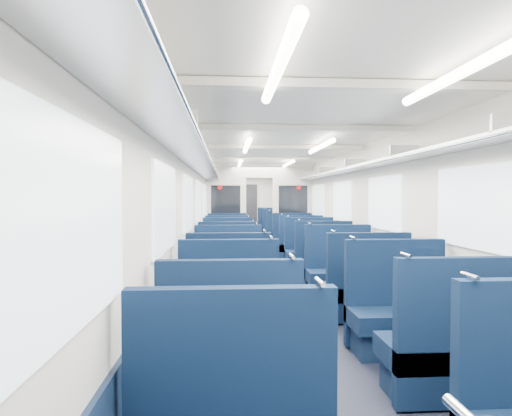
% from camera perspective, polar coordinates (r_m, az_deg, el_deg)
% --- Properties ---
extents(floor, '(2.80, 18.00, 0.01)m').
position_cam_1_polar(floor, '(9.27, 1.57, -7.93)').
color(floor, black).
rests_on(floor, ground).
extents(ceiling, '(2.80, 18.00, 0.01)m').
position_cam_1_polar(ceiling, '(9.18, 1.58, 6.69)').
color(ceiling, white).
rests_on(ceiling, wall_left).
extents(wall_left, '(0.02, 18.00, 2.35)m').
position_cam_1_polar(wall_left, '(9.13, -7.21, -0.67)').
color(wall_left, beige).
rests_on(wall_left, floor).
extents(dado_left, '(0.03, 17.90, 0.70)m').
position_cam_1_polar(dado_left, '(9.20, -7.10, -5.81)').
color(dado_left, '#101D35').
rests_on(dado_left, floor).
extents(wall_right, '(0.02, 18.00, 2.35)m').
position_cam_1_polar(wall_right, '(9.39, 10.11, -0.62)').
color(wall_right, beige).
rests_on(wall_right, floor).
extents(dado_right, '(0.03, 17.90, 0.70)m').
position_cam_1_polar(dado_right, '(9.45, 10.00, -5.63)').
color(dado_right, '#101D35').
rests_on(dado_right, floor).
extents(wall_far, '(2.80, 0.02, 2.35)m').
position_cam_1_polar(wall_far, '(18.13, -1.07, 0.42)').
color(wall_far, beige).
rests_on(wall_far, floor).
extents(luggage_rack_left, '(0.36, 17.40, 0.18)m').
position_cam_1_polar(luggage_rack_left, '(9.12, -6.05, 4.35)').
color(luggage_rack_left, '#B2B5BA').
rests_on(luggage_rack_left, wall_left).
extents(luggage_rack_right, '(0.36, 17.40, 0.18)m').
position_cam_1_polar(luggage_rack_right, '(9.35, 9.02, 4.27)').
color(luggage_rack_right, '#B2B5BA').
rests_on(luggage_rack_right, wall_right).
extents(windows, '(2.78, 15.60, 0.75)m').
position_cam_1_polar(windows, '(8.69, 1.85, 0.85)').
color(windows, white).
rests_on(windows, wall_left).
extents(ceiling_fittings, '(2.70, 16.06, 0.11)m').
position_cam_1_polar(ceiling_fittings, '(8.92, 1.73, 6.46)').
color(ceiling_fittings, silver).
rests_on(ceiling_fittings, ceiling).
extents(end_door, '(0.75, 0.06, 2.00)m').
position_cam_1_polar(end_door, '(18.07, -1.06, -0.13)').
color(end_door, black).
rests_on(end_door, floor).
extents(bulkhead, '(2.80, 0.10, 2.35)m').
position_cam_1_polar(bulkhead, '(11.61, 0.44, 0.09)').
color(bulkhead, silver).
rests_on(bulkhead, floor).
extents(seat_4, '(1.00, 0.55, 1.12)m').
position_cam_1_polar(seat_4, '(3.38, -3.36, -18.89)').
color(seat_4, '#0D2040').
rests_on(seat_4, floor).
extents(seat_5, '(1.00, 0.55, 1.12)m').
position_cam_1_polar(seat_5, '(3.78, 23.90, -16.74)').
color(seat_5, '#0D2040').
rests_on(seat_5, floor).
extents(seat_6, '(1.00, 0.55, 1.12)m').
position_cam_1_polar(seat_6, '(4.48, -3.47, -13.73)').
color(seat_6, '#0D2040').
rests_on(seat_6, floor).
extents(seat_7, '(1.00, 0.55, 1.12)m').
position_cam_1_polar(seat_7, '(4.69, 17.83, -13.08)').
color(seat_7, '#0D2040').
rests_on(seat_7, floor).
extents(seat_8, '(1.00, 0.55, 1.12)m').
position_cam_1_polar(seat_8, '(5.52, -3.53, -10.78)').
color(seat_8, '#0D2040').
rests_on(seat_8, floor).
extents(seat_9, '(1.00, 0.55, 1.12)m').
position_cam_1_polar(seat_9, '(5.69, 13.72, -10.45)').
color(seat_9, '#0D2040').
rests_on(seat_9, floor).
extents(seat_10, '(1.00, 0.55, 1.12)m').
position_cam_1_polar(seat_10, '(6.64, -3.57, -8.70)').
color(seat_10, '#0D2040').
rests_on(seat_10, floor).
extents(seat_11, '(1.00, 0.55, 1.12)m').
position_cam_1_polar(seat_11, '(6.83, 10.65, -8.43)').
color(seat_11, '#0D2040').
rests_on(seat_11, floor).
extents(seat_12, '(1.00, 0.55, 1.12)m').
position_cam_1_polar(seat_12, '(7.76, -3.60, -7.21)').
color(seat_12, '#0D2040').
rests_on(seat_12, floor).
extents(seat_13, '(1.00, 0.55, 1.12)m').
position_cam_1_polar(seat_13, '(8.05, 8.39, -6.90)').
color(seat_13, '#0D2040').
rests_on(seat_13, floor).
extents(seat_14, '(1.00, 0.55, 1.12)m').
position_cam_1_polar(seat_14, '(8.98, -3.62, -6.01)').
color(seat_14, '#0D2040').
rests_on(seat_14, floor).
extents(seat_15, '(1.00, 0.55, 1.12)m').
position_cam_1_polar(seat_15, '(9.13, 6.91, -5.90)').
color(seat_15, '#0D2040').
rests_on(seat_15, floor).
extents(seat_16, '(1.00, 0.55, 1.12)m').
position_cam_1_polar(seat_16, '(10.15, -3.64, -5.14)').
color(seat_16, '#0D2040').
rests_on(seat_16, floor).
extents(seat_17, '(1.00, 0.55, 1.12)m').
position_cam_1_polar(seat_17, '(10.34, 5.63, -5.02)').
color(seat_17, '#0D2040').
rests_on(seat_17, floor).
extents(seat_18, '(1.00, 0.55, 1.12)m').
position_cam_1_polar(seat_18, '(11.23, -3.65, -4.50)').
color(seat_18, '#0D2040').
rests_on(seat_18, floor).
extents(seat_19, '(1.00, 0.55, 1.12)m').
position_cam_1_polar(seat_19, '(11.40, 4.75, -4.41)').
color(seat_19, '#0D2040').
rests_on(seat_19, floor).
extents(seat_20, '(1.00, 0.55, 1.12)m').
position_cam_1_polar(seat_20, '(13.16, -3.67, -3.61)').
color(seat_20, '#0D2040').
rests_on(seat_20, floor).
extents(seat_21, '(1.00, 0.55, 1.12)m').
position_cam_1_polar(seat_21, '(13.39, 3.47, -3.53)').
color(seat_21, '#0D2040').
rests_on(seat_21, floor).
extents(seat_22, '(1.00, 0.55, 1.12)m').
position_cam_1_polar(seat_22, '(14.44, -3.67, -3.16)').
color(seat_22, '#0D2040').
rests_on(seat_22, floor).
extents(seat_23, '(1.00, 0.55, 1.12)m').
position_cam_1_polar(seat_23, '(14.51, 2.90, -3.13)').
color(seat_23, '#0D2040').
rests_on(seat_23, floor).
extents(seat_24, '(1.00, 0.55, 1.12)m').
position_cam_1_polar(seat_24, '(15.54, -3.68, -2.83)').
color(seat_24, '#0D2040').
rests_on(seat_24, floor).
extents(seat_25, '(1.00, 0.55, 1.12)m').
position_cam_1_polar(seat_25, '(15.74, 2.38, -2.77)').
color(seat_25, '#0D2040').
rests_on(seat_25, floor).
extents(seat_26, '(1.00, 0.55, 1.12)m').
position_cam_1_polar(seat_26, '(16.81, -3.69, -2.50)').
color(seat_26, '#0D2040').
rests_on(seat_26, floor).
extents(seat_27, '(1.00, 0.55, 1.12)m').
position_cam_1_polar(seat_27, '(16.81, 1.98, -2.49)').
color(seat_27, '#0D2040').
rests_on(seat_27, floor).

